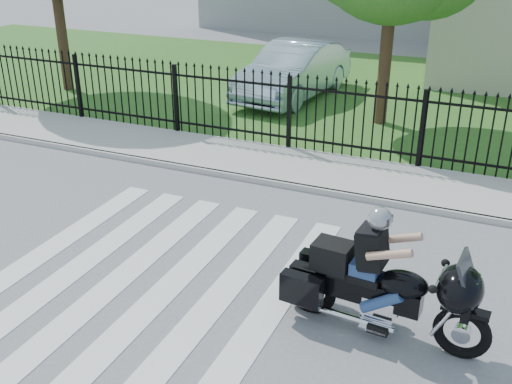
% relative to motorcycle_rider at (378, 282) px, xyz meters
% --- Properties ---
extents(ground, '(120.00, 120.00, 0.00)m').
position_rel_motorcycle_rider_xyz_m(ground, '(-3.43, -0.11, -0.75)').
color(ground, slate).
rests_on(ground, ground).
extents(crosswalk, '(5.00, 5.50, 0.01)m').
position_rel_motorcycle_rider_xyz_m(crosswalk, '(-3.43, -0.11, -0.74)').
color(crosswalk, silver).
rests_on(crosswalk, ground).
extents(sidewalk, '(40.00, 2.00, 0.12)m').
position_rel_motorcycle_rider_xyz_m(sidewalk, '(-3.43, 4.89, -0.69)').
color(sidewalk, '#ADAAA3').
rests_on(sidewalk, ground).
extents(curb, '(40.00, 0.12, 0.12)m').
position_rel_motorcycle_rider_xyz_m(curb, '(-3.43, 3.89, -0.69)').
color(curb, '#ADAAA3').
rests_on(curb, ground).
extents(grass_strip, '(40.00, 12.00, 0.02)m').
position_rel_motorcycle_rider_xyz_m(grass_strip, '(-3.43, 11.89, -0.74)').
color(grass_strip, '#2C6221').
rests_on(grass_strip, ground).
extents(iron_fence, '(26.00, 0.04, 1.80)m').
position_rel_motorcycle_rider_xyz_m(iron_fence, '(-3.43, 5.89, 0.15)').
color(iron_fence, black).
rests_on(iron_fence, ground).
extents(motorcycle_rider, '(2.77, 1.00, 1.83)m').
position_rel_motorcycle_rider_xyz_m(motorcycle_rider, '(0.00, 0.00, 0.00)').
color(motorcycle_rider, black).
rests_on(motorcycle_rider, ground).
extents(parked_car, '(2.28, 5.12, 1.63)m').
position_rel_motorcycle_rider_xyz_m(parked_car, '(-4.95, 10.37, 0.09)').
color(parked_car, silver).
rests_on(parked_car, grass_strip).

